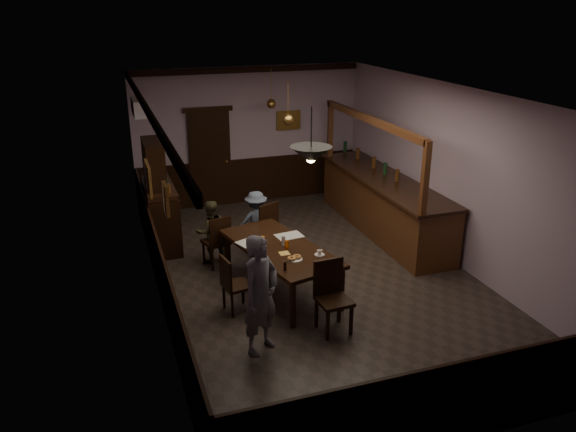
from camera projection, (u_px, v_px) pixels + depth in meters
name	position (u px, v px, depth m)	size (l,w,h in m)	color
room	(315.00, 190.00, 8.76)	(5.01, 8.01, 3.01)	#2D2621
dining_table	(280.00, 250.00, 8.61)	(1.49, 2.37, 0.75)	black
chair_far_left	(218.00, 239.00, 9.45)	(0.50, 0.50, 0.92)	black
chair_far_right	(265.00, 226.00, 9.89)	(0.58, 0.58, 1.00)	black
chair_near	(331.00, 293.00, 7.62)	(0.46, 0.46, 1.01)	black
chair_side	(232.00, 282.00, 8.07)	(0.44, 0.44, 0.87)	black
person_standing	(261.00, 295.00, 7.05)	(0.58, 0.38, 1.60)	slate
person_seated_left	(211.00, 231.00, 9.65)	(0.54, 0.42, 1.11)	#454429
person_seated_right	(256.00, 221.00, 10.10)	(0.72, 0.41, 1.12)	slate
newspaper_left	(251.00, 242.00, 8.73)	(0.42, 0.30, 0.01)	silver
newspaper_right	(289.00, 236.00, 8.96)	(0.42, 0.30, 0.01)	silver
napkin	(284.00, 253.00, 8.34)	(0.15, 0.15, 0.00)	#E5B654
saucer	(320.00, 255.00, 8.28)	(0.15, 0.15, 0.01)	white
coffee_cup	(320.00, 252.00, 8.26)	(0.08, 0.08, 0.07)	white
pastry_plate	(295.00, 259.00, 8.13)	(0.22, 0.22, 0.01)	white
pastry_ring_a	(292.00, 258.00, 8.10)	(0.13, 0.13, 0.04)	#C68C47
pastry_ring_b	(297.00, 257.00, 8.15)	(0.13, 0.13, 0.04)	#C68C47
soda_can	(287.00, 245.00, 8.50)	(0.07, 0.07, 0.12)	orange
beer_glass	(263.00, 243.00, 8.47)	(0.06, 0.06, 0.20)	#BF721E
water_glass	(283.00, 240.00, 8.61)	(0.06, 0.06, 0.15)	silver
pepper_mill	(285.00, 266.00, 7.78)	(0.04, 0.04, 0.14)	black
sideboard	(159.00, 204.00, 10.24)	(0.53, 1.49, 1.97)	black
bar_counter	(383.00, 203.00, 10.95)	(0.95, 4.09, 2.30)	#4C2414
door_back	(210.00, 160.00, 12.15)	(0.90, 0.06, 2.10)	black
ac_unit	(138.00, 107.00, 10.28)	(0.20, 0.85, 0.30)	white
picture_left_small	(166.00, 199.00, 6.38)	(0.04, 0.28, 0.36)	olive
picture_left_large	(149.00, 178.00, 8.66)	(0.04, 0.62, 0.48)	olive
picture_back	(289.00, 120.00, 12.43)	(0.55, 0.04, 0.42)	olive
pendant_iron	(311.00, 155.00, 7.37)	(0.56, 0.56, 0.74)	black
pendant_brass_mid	(288.00, 120.00, 9.95)	(0.20, 0.20, 0.81)	#BF8C3F
pendant_brass_far	(271.00, 104.00, 11.48)	(0.20, 0.20, 0.81)	#BF8C3F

